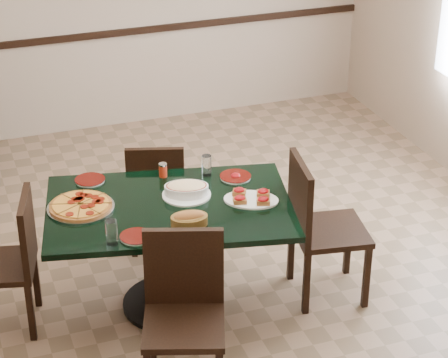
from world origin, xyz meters
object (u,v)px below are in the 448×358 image
object	(u,v)px
chair_left	(13,256)
lasagna_casserole	(186,189)
chair_near	(184,305)
bread_basket	(189,219)
main_table	(170,230)
bruschetta_platter	(251,198)
pepperoni_pizza	(81,206)
chair_right	(317,221)
chair_far	(156,191)

from	to	relation	value
chair_left	lasagna_casserole	xyz separation A→B (m)	(1.10, -0.06, 0.29)
chair_near	lasagna_casserole	world-z (taller)	chair_near
chair_left	bread_basket	world-z (taller)	chair_left
lasagna_casserole	main_table	bearing A→B (deg)	-133.74
main_table	chair_near	world-z (taller)	chair_near
lasagna_casserole	bruschetta_platter	xyz separation A→B (m)	(0.36, -0.20, -0.02)
bread_basket	pepperoni_pizza	bearing A→B (deg)	150.39
pepperoni_pizza	chair_left	bearing A→B (deg)	-179.55
pepperoni_pizza	lasagna_casserole	size ratio (longest dim) A/B	1.30
chair_left	lasagna_casserole	world-z (taller)	chair_left
bruschetta_platter	chair_right	bearing A→B (deg)	18.06
pepperoni_pizza	bread_basket	size ratio (longest dim) A/B	1.74
chair_far	bruschetta_platter	world-z (taller)	chair_far
main_table	bruschetta_platter	bearing A→B (deg)	-1.76
main_table	pepperoni_pizza	world-z (taller)	pepperoni_pizza
bread_basket	bruschetta_platter	size ratio (longest dim) A/B	0.58
bread_basket	chair_left	bearing A→B (deg)	164.39
chair_right	bruschetta_platter	size ratio (longest dim) A/B	2.38
chair_near	lasagna_casserole	bearing A→B (deg)	89.94
bread_basket	main_table	bearing A→B (deg)	106.04
chair_left	main_table	bearing A→B (deg)	95.76
lasagna_casserole	chair_near	bearing A→B (deg)	-92.14
chair_near	bread_basket	size ratio (longest dim) A/B	4.00
main_table	chair_right	distance (m)	0.94
pepperoni_pizza	bruschetta_platter	bearing A→B (deg)	-14.55
chair_near	pepperoni_pizza	world-z (taller)	chair_near
chair_far	chair_left	distance (m)	1.21
main_table	chair_left	xyz separation A→B (m)	(-0.96, 0.14, -0.07)
pepperoni_pizza	bruschetta_platter	xyz separation A→B (m)	(1.02, -0.26, 0.01)
main_table	chair_left	distance (m)	0.98
chair_near	chair_right	distance (m)	1.20
main_table	pepperoni_pizza	bearing A→B (deg)	176.76
chair_far	chair_right	distance (m)	1.21
bruschetta_platter	lasagna_casserole	bearing A→B (deg)	178.15
chair_far	chair_left	size ratio (longest dim) A/B	0.95
main_table	bruschetta_platter	xyz separation A→B (m)	(0.50, -0.12, 0.21)
chair_left	chair_near	bearing A→B (deg)	57.03
main_table	bruschetta_platter	distance (m)	0.55
main_table	lasagna_casserole	size ratio (longest dim) A/B	5.29
chair_right	lasagna_casserole	xyz separation A→B (m)	(-0.79, 0.27, 0.24)
lasagna_casserole	bread_basket	size ratio (longest dim) A/B	1.33
chair_far	lasagna_casserole	size ratio (longest dim) A/B	2.68
lasagna_casserole	bruschetta_platter	world-z (taller)	lasagna_casserole
chair_near	bread_basket	xyz separation A→B (m)	(0.18, 0.47, 0.25)
chair_far	bruschetta_platter	distance (m)	0.96
chair_left	bread_basket	size ratio (longest dim) A/B	3.76
chair_far	bruschetta_platter	xyz separation A→B (m)	(0.39, -0.82, 0.30)
chair_far	chair_left	bearing A→B (deg)	44.59
chair_far	lasagna_casserole	world-z (taller)	chair_far
chair_far	chair_near	world-z (taller)	chair_near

